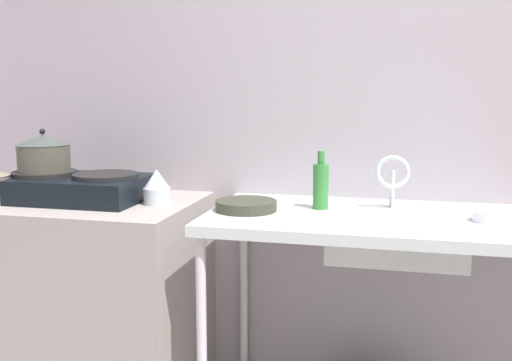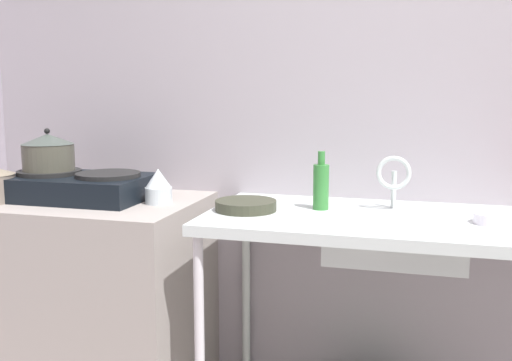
{
  "view_description": "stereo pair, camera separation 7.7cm",
  "coord_description": "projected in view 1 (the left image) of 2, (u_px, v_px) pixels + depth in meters",
  "views": [
    {
      "loc": [
        -0.23,
        -0.98,
        1.36
      ],
      "look_at": [
        -0.75,
        1.14,
        1.02
      ],
      "focal_mm": 40.57,
      "sensor_mm": 36.0,
      "label": 1
    },
    {
      "loc": [
        -0.16,
        -0.96,
        1.36
      ],
      "look_at": [
        -0.75,
        1.14,
        1.02
      ],
      "focal_mm": 40.57,
      "sensor_mm": 36.0,
      "label": 2
    }
  ],
  "objects": [
    {
      "name": "bottle_by_sink",
      "position": [
        321.0,
        185.0,
        2.22
      ],
      "size": [
        0.06,
        0.06,
        0.22
      ],
      "color": "#327934",
      "rests_on": "counter_sink"
    },
    {
      "name": "percolator",
      "position": [
        157.0,
        187.0,
        2.31
      ],
      "size": [
        0.11,
        0.11,
        0.14
      ],
      "color": "silver",
      "rests_on": "counter_concrete"
    },
    {
      "name": "stove",
      "position": [
        75.0,
        187.0,
        2.4
      ],
      "size": [
        0.58,
        0.37,
        0.12
      ],
      "color": "black",
      "rests_on": "counter_concrete"
    },
    {
      "name": "small_bowl_on_drainboard",
      "position": [
        492.0,
        217.0,
        2.01
      ],
      "size": [
        0.13,
        0.13,
        0.04
      ],
      "primitive_type": "cylinder",
      "color": "white",
      "rests_on": "counter_sink"
    },
    {
      "name": "sink_basin",
      "position": [
        396.0,
        237.0,
        2.07
      ],
      "size": [
        0.47,
        0.37,
        0.14
      ],
      "primitive_type": "cube",
      "color": "silver",
      "rests_on": "counter_sink"
    },
    {
      "name": "faucet",
      "position": [
        393.0,
        175.0,
        2.21
      ],
      "size": [
        0.13,
        0.07,
        0.21
      ],
      "color": "silver",
      "rests_on": "counter_sink"
    },
    {
      "name": "counter_sink",
      "position": [
        428.0,
        235.0,
        2.09
      ],
      "size": [
        1.62,
        0.66,
        0.91
      ],
      "color": "silver",
      "rests_on": "ground"
    },
    {
      "name": "pot_on_left_burner",
      "position": [
        44.0,
        153.0,
        2.41
      ],
      "size": [
        0.22,
        0.22,
        0.18
      ],
      "color": "#464539",
      "rests_on": "stove"
    },
    {
      "name": "wall_back",
      "position": [
        455.0,
        124.0,
        2.37
      ],
      "size": [
        5.08,
        0.1,
        2.46
      ],
      "primitive_type": "cube",
      "color": "#9F969E",
      "rests_on": "ground"
    },
    {
      "name": "counter_concrete",
      "position": [
        77.0,
        304.0,
        2.48
      ],
      "size": [
        1.04,
        0.66,
        0.91
      ],
      "primitive_type": "cube",
      "color": "gray",
      "rests_on": "ground"
    },
    {
      "name": "frying_pan",
      "position": [
        246.0,
        205.0,
        2.19
      ],
      "size": [
        0.23,
        0.23,
        0.04
      ],
      "primitive_type": "cylinder",
      "color": "#343628",
      "rests_on": "counter_sink"
    }
  ]
}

